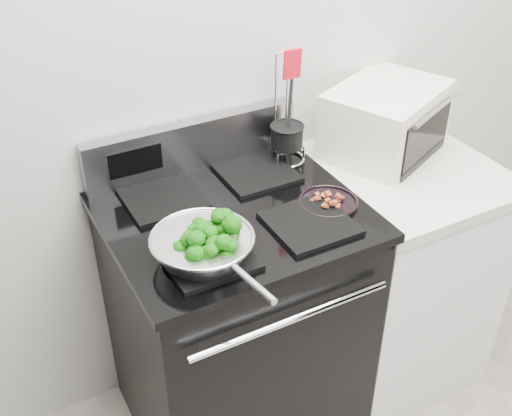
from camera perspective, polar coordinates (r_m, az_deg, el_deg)
back_wall at (r=2.21m, az=0.93°, el=14.82°), size 4.00×0.02×2.70m
gas_range at (r=2.29m, az=-1.77°, el=-9.91°), size 0.79×0.69×1.13m
counter at (r=2.61m, az=11.90°, el=-5.19°), size 0.62×0.68×0.92m
skillet at (r=1.79m, az=-4.74°, el=-3.31°), size 0.30×0.47×0.06m
broccoli_pile at (r=1.78m, az=-4.82°, el=-2.81°), size 0.23×0.23×0.08m
bacon_plate at (r=2.04m, az=6.42°, el=0.77°), size 0.19×0.19×0.04m
utensil_holder at (r=2.24m, az=2.74°, el=5.87°), size 0.13×0.13×0.41m
toaster_oven at (r=2.39m, az=11.44°, el=7.67°), size 0.52×0.47×0.25m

